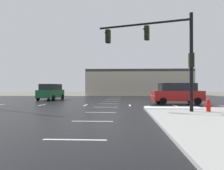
% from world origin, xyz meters
% --- Properties ---
extents(ground_plane, '(120.00, 120.00, 0.00)m').
position_xyz_m(ground_plane, '(0.00, 0.00, 0.00)').
color(ground_plane, slate).
extents(road_asphalt, '(44.00, 44.00, 0.02)m').
position_xyz_m(road_asphalt, '(0.00, 0.00, 0.01)').
color(road_asphalt, black).
rests_on(road_asphalt, ground_plane).
extents(snow_strip_curbside, '(4.00, 1.60, 0.06)m').
position_xyz_m(snow_strip_curbside, '(5.00, -4.00, 0.17)').
color(snow_strip_curbside, white).
rests_on(snow_strip_curbside, sidewalk_corner).
extents(lane_markings, '(36.15, 36.15, 0.01)m').
position_xyz_m(lane_markings, '(1.20, -1.38, 0.02)').
color(lane_markings, silver).
rests_on(lane_markings, road_asphalt).
extents(traffic_signal_mast, '(6.12, 2.33, 6.18)m').
position_xyz_m(traffic_signal_mast, '(4.04, -5.66, 4.31)').
color(traffic_signal_mast, black).
rests_on(traffic_signal_mast, sidewalk_corner).
extents(fire_hydrant, '(0.48, 0.26, 0.79)m').
position_xyz_m(fire_hydrant, '(6.73, -6.28, 0.54)').
color(fire_hydrant, red).
rests_on(fire_hydrant, sidewalk_corner).
extents(strip_building_background, '(20.38, 8.00, 5.08)m').
position_xyz_m(strip_building_background, '(4.29, 27.03, 2.54)').
color(strip_building_background, '#BCB29E').
rests_on(strip_building_background, ground_plane).
extents(suv_green, '(2.45, 4.94, 2.03)m').
position_xyz_m(suv_green, '(-7.87, 8.50, 1.09)').
color(suv_green, '#195933').
rests_on(suv_green, road_asphalt).
extents(suv_red, '(4.96, 2.50, 2.03)m').
position_xyz_m(suv_red, '(6.64, 2.06, 1.09)').
color(suv_red, '#B21919').
rests_on(suv_red, road_asphalt).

